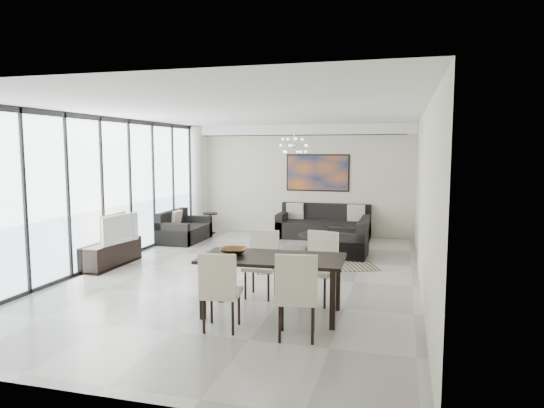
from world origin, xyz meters
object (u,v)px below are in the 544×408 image
(dining_table, at_px, (272,263))
(television, at_px, (116,229))
(coffee_table, at_px, (322,241))
(tv_console, at_px, (111,254))
(sofa_main, at_px, (324,227))

(dining_table, bearing_deg, television, 152.81)
(coffee_table, bearing_deg, tv_console, -146.19)
(sofa_main, bearing_deg, tv_console, -130.38)
(tv_console, distance_m, dining_table, 4.23)
(television, bearing_deg, coffee_table, -45.14)
(tv_console, bearing_deg, dining_table, -26.77)
(tv_console, bearing_deg, sofa_main, 49.62)
(sofa_main, height_order, dining_table, sofa_main)
(tv_console, relative_size, television, 1.60)
(tv_console, bearing_deg, television, -16.53)
(television, height_order, dining_table, television)
(tv_console, height_order, dining_table, dining_table)
(coffee_table, height_order, tv_console, tv_console)
(television, relative_size, dining_table, 0.48)
(television, bearing_deg, tv_console, 82.84)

